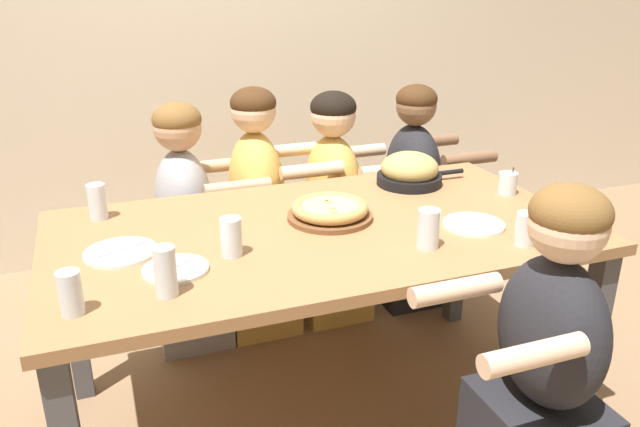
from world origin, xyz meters
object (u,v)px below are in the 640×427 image
skillet_bowl (410,171)px  diner_near_midright (542,385)px  empty_plate_c (176,269)px  cocktail_glass_blue (507,184)px  pizza_board_main (330,211)px  drinking_glass_c (166,274)px  empty_plate_a (474,224)px  drinking_glass_a (526,229)px  drinking_glass_b (98,204)px  diner_far_center (259,223)px  diner_far_midright (333,215)px  empty_plate_b (121,252)px  diner_far_midleft (187,236)px  drinking_glass_e (428,231)px  drinking_glass_f (231,239)px  diner_far_right (411,206)px  drinking_glass_d (70,293)px

skillet_bowl → diner_near_midright: 1.08m
empty_plate_c → cocktail_glass_blue: cocktail_glass_blue is taller
pizza_board_main → drinking_glass_c: (-0.62, -0.37, 0.03)m
diner_near_midright → skillet_bowl: bearing=-5.7°
empty_plate_a → drinking_glass_a: (0.07, -0.19, 0.05)m
pizza_board_main → diner_near_midright: size_ratio=0.28×
drinking_glass_b → drinking_glass_c: (0.15, -0.66, 0.01)m
drinking_glass_a → diner_near_midright: size_ratio=0.10×
drinking_glass_b → diner_near_midright: bearing=-43.4°
empty_plate_a → diner_far_center: size_ratio=0.18×
empty_plate_a → diner_far_midright: bearing=100.9°
empty_plate_b → drinking_glass_a: (1.24, -0.38, 0.05)m
drinking_glass_b → diner_far_midright: bearing=19.4°
diner_far_center → diner_near_midright: (0.45, -1.44, -0.01)m
drinking_glass_a → diner_far_midleft: (-0.94, 1.09, -0.33)m
pizza_board_main → drinking_glass_e: bearing=-58.9°
empty_plate_b → cocktail_glass_blue: (1.49, 0.06, 0.03)m
empty_plate_c → drinking_glass_e: 0.80m
diner_far_midleft → cocktail_glass_blue: bearing=61.2°
skillet_bowl → empty_plate_a: (-0.01, -0.49, -0.05)m
empty_plate_a → diner_near_midright: 0.61m
empty_plate_b → empty_plate_c: 0.23m
diner_far_midleft → empty_plate_c: bearing=-9.9°
drinking_glass_f → diner_far_midright: bearing=51.3°
skillet_bowl → empty_plate_b: (-1.18, -0.30, -0.05)m
diner_far_right → diner_far_midleft: diner_far_right is taller
skillet_bowl → drinking_glass_a: (0.06, -0.68, -0.00)m
diner_far_right → diner_far_center: size_ratio=0.97×
drinking_glass_a → drinking_glass_b: (-1.29, 0.72, 0.00)m
empty_plate_b → drinking_glass_d: drinking_glass_d is taller
drinking_glass_d → diner_far_center: (0.77, 1.05, -0.31)m
drinking_glass_e → diner_far_midright: size_ratio=0.12×
skillet_bowl → drinking_glass_e: (-0.25, -0.59, -0.00)m
drinking_glass_c → diner_far_center: size_ratio=0.12×
empty_plate_a → cocktail_glass_blue: bearing=38.0°
diner_far_midleft → empty_plate_a: bearing=44.2°
skillet_bowl → cocktail_glass_blue: size_ratio=3.59×
empty_plate_a → diner_far_center: 1.08m
drinking_glass_a → skillet_bowl: bearing=95.0°
empty_plate_b → empty_plate_c: bearing=-51.1°
drinking_glass_e → empty_plate_b: bearing=162.8°
pizza_board_main → empty_plate_a: size_ratio=1.44×
skillet_bowl → diner_far_right: diner_far_right is taller
empty_plate_b → drinking_glass_d: (-0.14, -0.34, 0.05)m
diner_far_midright → empty_plate_c: bearing=-43.8°
empty_plate_a → drinking_glass_b: (-1.22, 0.53, 0.05)m
cocktail_glass_blue → drinking_glass_b: drinking_glass_b is taller
drinking_glass_d → drinking_glass_f: 0.51m
empty_plate_c → drinking_glass_c: 0.16m
drinking_glass_b → drinking_glass_e: bearing=-32.7°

